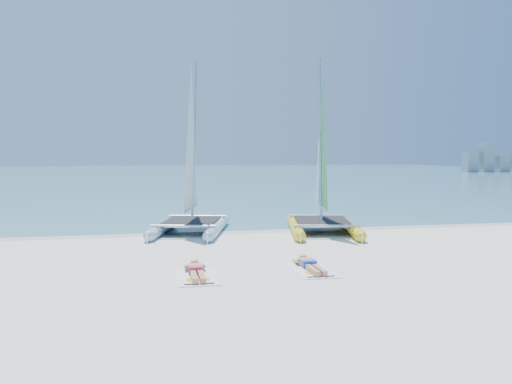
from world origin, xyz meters
The scene contains 10 objects.
ground centered at (0.00, 0.00, 0.00)m, with size 140.00×140.00×0.00m, color white.
sea centered at (0.00, 63.00, 0.01)m, with size 140.00×115.00×0.01m, color #69A4B0.
wet_sand_strip centered at (0.00, 5.50, 0.00)m, with size 140.00×1.40×0.01m, color silver.
distant_skyline centered at (53.71, 62.00, 1.94)m, with size 14.00×2.00×5.00m.
catamaran_blue centered at (-2.53, 5.66, 2.09)m, with size 3.66×5.59×7.01m.
catamaran_yellow centered at (2.56, 5.13, 2.24)m, with size 3.49×5.73×7.11m.
towel_a centered at (-2.88, -1.61, 0.01)m, with size 1.00×1.85×0.02m, color white.
sunbather_a centered at (-2.88, -1.42, 0.12)m, with size 0.37×1.73×0.26m.
towel_b centered at (0.11, -1.50, 0.01)m, with size 1.00×1.85×0.02m, color white.
sunbather_b centered at (0.11, -1.30, 0.12)m, with size 0.37×1.73×0.26m.
Camera 1 is at (-3.77, -13.73, 3.02)m, focal length 35.00 mm.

